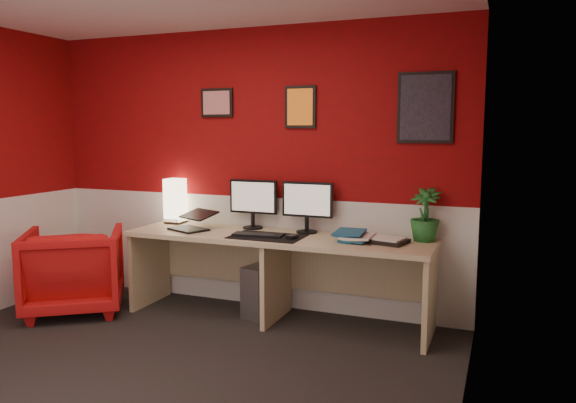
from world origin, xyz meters
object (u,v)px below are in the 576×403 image
object	(u,v)px
monitor_left	(253,196)
zen_tray	(384,241)
laptop	(188,218)
potted_plant	(425,215)
desk	(276,278)
shoji_lamp	(175,202)
pc_tower	(265,289)
monitor_right	(307,199)
armchair	(74,270)

from	to	relation	value
monitor_left	zen_tray	xyz separation A→B (m)	(1.22, -0.19, -0.28)
laptop	potted_plant	world-z (taller)	potted_plant
desk	shoji_lamp	size ratio (longest dim) A/B	6.50
monitor_left	pc_tower	xyz separation A→B (m)	(0.17, -0.13, -0.80)
shoji_lamp	pc_tower	distance (m)	1.21
monitor_right	armchair	size ratio (longest dim) A/B	0.71
desk	zen_tray	distance (m)	0.98
shoji_lamp	monitor_right	xyz separation A→B (m)	(1.32, -0.01, 0.09)
monitor_left	potted_plant	xyz separation A→B (m)	(1.51, -0.01, -0.08)
zen_tray	armchair	size ratio (longest dim) A/B	0.43
armchair	pc_tower	bearing A→B (deg)	163.62
potted_plant	armchair	xyz separation A→B (m)	(-2.94, -0.67, -0.57)
monitor_left	pc_tower	distance (m)	0.82
shoji_lamp	monitor_left	xyz separation A→B (m)	(0.80, 0.01, 0.09)
laptop	monitor_left	xyz separation A→B (m)	(0.49, 0.29, 0.18)
armchair	monitor_right	bearing A→B (deg)	163.57
shoji_lamp	potted_plant	xyz separation A→B (m)	(2.31, -0.00, 0.01)
desk	pc_tower	distance (m)	0.23
potted_plant	pc_tower	size ratio (longest dim) A/B	0.94
monitor_right	zen_tray	size ratio (longest dim) A/B	1.66
potted_plant	pc_tower	world-z (taller)	potted_plant
laptop	armchair	world-z (taller)	laptop
shoji_lamp	laptop	bearing A→B (deg)	-42.17
shoji_lamp	monitor_right	bearing A→B (deg)	-0.58
monitor_left	pc_tower	size ratio (longest dim) A/B	1.29
zen_tray	shoji_lamp	bearing A→B (deg)	174.84
shoji_lamp	potted_plant	bearing A→B (deg)	-0.03
potted_plant	armchair	world-z (taller)	potted_plant
shoji_lamp	laptop	size ratio (longest dim) A/B	1.21
pc_tower	armchair	bearing A→B (deg)	-148.62
zen_tray	armchair	bearing A→B (deg)	-169.64
armchair	desk	bearing A→B (deg)	159.13
shoji_lamp	monitor_left	size ratio (longest dim) A/B	0.69
zen_tray	armchair	distance (m)	2.72
shoji_lamp	monitor_left	bearing A→B (deg)	0.37
shoji_lamp	potted_plant	distance (m)	2.31
monitor_right	monitor_left	bearing A→B (deg)	177.95
potted_plant	desk	bearing A→B (deg)	-169.21
monitor_left	zen_tray	size ratio (longest dim) A/B	1.66
laptop	shoji_lamp	bearing A→B (deg)	161.66
zen_tray	pc_tower	world-z (taller)	zen_tray
desk	potted_plant	world-z (taller)	potted_plant
shoji_lamp	pc_tower	xyz separation A→B (m)	(0.98, -0.13, -0.70)
desk	monitor_left	world-z (taller)	monitor_left
monitor_left	monitor_right	size ratio (longest dim) A/B	1.00
desk	potted_plant	size ratio (longest dim) A/B	6.12
laptop	desk	bearing A→B (deg)	27.91
zen_tray	pc_tower	size ratio (longest dim) A/B	0.78
zen_tray	potted_plant	distance (m)	0.39
shoji_lamp	potted_plant	world-z (taller)	potted_plant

